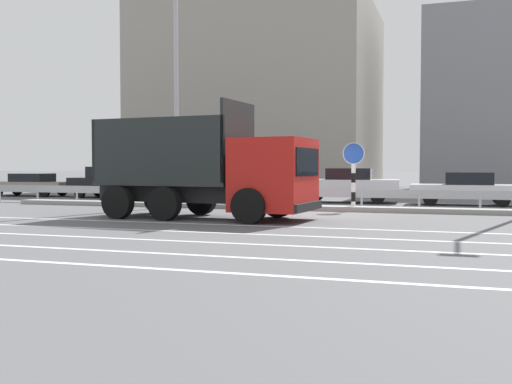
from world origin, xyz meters
name	(u,v)px	position (x,y,z in m)	size (l,w,h in m)	color
ground_plane	(321,214)	(0.00, 0.00, 0.00)	(320.00, 320.00, 0.00)	#565659
lane_strip_0	(178,223)	(-3.21, -4.71, 0.00)	(49.52, 0.16, 0.01)	silver
lane_strip_1	(145,230)	(-3.21, -6.69, 0.00)	(49.52, 0.16, 0.01)	silver
lane_strip_2	(107,238)	(-3.21, -8.47, 0.00)	(49.52, 0.16, 0.01)	silver
lane_strip_3	(58,248)	(-3.21, -10.30, 0.00)	(49.52, 0.16, 0.01)	silver
lane_strip_4	(3,259)	(-3.21, -11.85, 0.00)	(49.52, 0.16, 0.01)	silver
median_island	(330,208)	(0.00, 1.68, 0.09)	(27.24, 1.10, 0.18)	gray
median_guardrail	(334,194)	(0.00, 2.49, 0.57)	(49.52, 0.09, 0.78)	#9EA0A5
dump_truck	(228,178)	(-2.30, -2.98, 1.31)	(7.21, 3.13, 3.66)	red
median_road_sign	(353,174)	(0.87, 1.68, 1.36)	(0.80, 0.16, 2.54)	white
street_lamp_1	(175,87)	(-6.30, 1.42, 4.82)	(0.72, 2.36, 8.65)	#ADADB2
parked_car_0	(31,184)	(-17.95, 7.15, 0.65)	(4.84, 2.11, 1.26)	gray
parked_car_1	(110,182)	(-12.73, 6.91, 0.81)	(4.52, 2.02, 1.64)	black
parked_car_2	(225,184)	(-6.33, 7.11, 0.76)	(4.60, 2.03, 1.52)	gray
parked_car_3	(347,185)	(-0.25, 6.77, 0.79)	(4.85, 2.29, 1.57)	silver
parked_car_4	(466,189)	(4.92, 6.53, 0.71)	(4.56, 1.89, 1.40)	silver
background_building_0	(264,99)	(-9.28, 22.88, 6.73)	(16.11, 14.44, 13.46)	gray
background_building_1	(504,105)	(7.56, 23.09, 5.77)	(10.35, 10.61, 11.54)	gray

